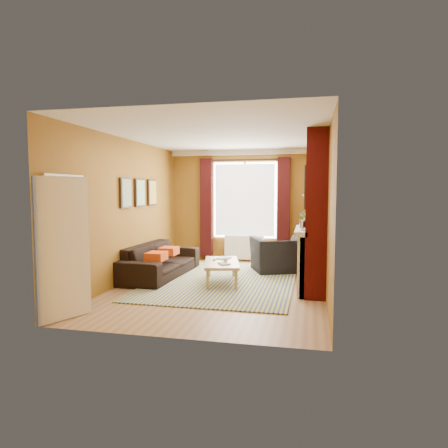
{
  "coord_description": "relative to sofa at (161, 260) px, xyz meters",
  "views": [
    {
      "loc": [
        1.63,
        -7.24,
        1.8
      ],
      "look_at": [
        0.0,
        0.25,
        1.15
      ],
      "focal_mm": 32.0,
      "sensor_mm": 36.0,
      "label": 1
    }
  ],
  "objects": [
    {
      "name": "mug",
      "position": [
        1.49,
        -0.48,
        0.13
      ],
      "size": [
        0.12,
        0.12,
        0.09
      ],
      "primitive_type": "imported",
      "rotation": [
        0.0,
        0.0,
        0.35
      ],
      "color": "#999999",
      "rests_on": "coffee_table"
    },
    {
      "name": "tv_remote",
      "position": [
        1.21,
        -0.21,
        0.1
      ],
      "size": [
        0.08,
        0.17,
        0.02
      ],
      "rotation": [
        0.0,
        0.0,
        0.16
      ],
      "color": "#28282B",
      "rests_on": "coffee_table"
    },
    {
      "name": "wicker_stool",
      "position": [
        2.0,
        1.87,
        -0.09
      ],
      "size": [
        0.5,
        0.5,
        0.5
      ],
      "rotation": [
        0.0,
        0.0,
        0.28
      ],
      "color": "#A67648",
      "rests_on": "ground"
    },
    {
      "name": "coffee_table",
      "position": [
        1.39,
        -0.34,
        0.04
      ],
      "size": [
        0.92,
        1.39,
        0.43
      ],
      "rotation": [
        0.0,
        0.0,
        0.23
      ],
      "color": "tan",
      "rests_on": "ground"
    },
    {
      "name": "striped_rug",
      "position": [
        1.38,
        -0.14,
        -0.33
      ],
      "size": [
        2.81,
        3.87,
        0.02
      ],
      "rotation": [
        0.0,
        0.0,
        -0.01
      ],
      "color": "navy",
      "rests_on": "ground"
    },
    {
      "name": "sofa",
      "position": [
        0.0,
        0.0,
        0.0
      ],
      "size": [
        1.04,
        2.39,
        0.68
      ],
      "primitive_type": "imported",
      "rotation": [
        0.0,
        0.0,
        1.52
      ],
      "color": "black",
      "rests_on": "ground"
    },
    {
      "name": "book_a",
      "position": [
        1.41,
        -0.64,
        0.1
      ],
      "size": [
        0.3,
        0.32,
        0.02
      ],
      "primitive_type": "imported",
      "rotation": [
        0.0,
        0.0,
        0.56
      ],
      "color": "#999999",
      "rests_on": "coffee_table"
    },
    {
      "name": "floor_lamp",
      "position": [
        2.97,
        1.87,
        1.0
      ],
      "size": [
        0.25,
        0.25,
        1.7
      ],
      "rotation": [
        0.0,
        0.0,
        0.0
      ],
      "color": "black",
      "rests_on": "ground"
    },
    {
      "name": "armchair",
      "position": [
        2.41,
        0.99,
        0.04
      ],
      "size": [
        1.47,
        1.39,
        0.77
      ],
      "primitive_type": "imported",
      "rotation": [
        0.0,
        0.0,
        3.52
      ],
      "color": "black",
      "rests_on": "ground"
    },
    {
      "name": "ground",
      "position": [
        1.42,
        -0.53,
        -0.34
      ],
      "size": [
        5.5,
        5.5,
        0.0
      ],
      "primitive_type": "plane",
      "color": "olive",
      "rests_on": "ground"
    },
    {
      "name": "book_b",
      "position": [
        1.25,
        0.03,
        0.1
      ],
      "size": [
        0.29,
        0.35,
        0.02
      ],
      "primitive_type": "imported",
      "rotation": [
        0.0,
        0.0,
        -0.23
      ],
      "color": "#999999",
      "rests_on": "coffee_table"
    },
    {
      "name": "room_walls",
      "position": [
        2.06,
        -0.25,
        1.04
      ],
      "size": [
        3.82,
        5.54,
        2.83
      ],
      "color": "brown",
      "rests_on": "ground"
    }
  ]
}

